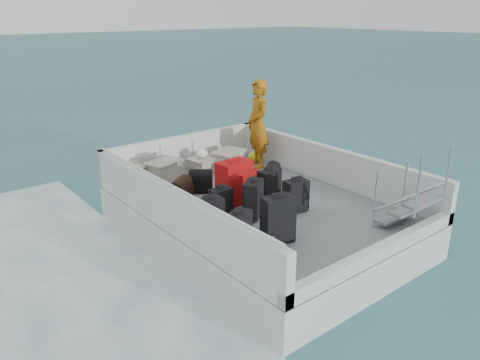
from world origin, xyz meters
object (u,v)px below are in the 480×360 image
object	(u,v)px
suitcase_5	(234,184)
suitcase_7	(269,186)
suitcase_4	(253,200)
crate_1	(164,172)
suitcase_8	(249,182)
suitcase_2	(221,204)
crate_0	(128,177)
suitcase_6	(296,196)
suitcase_3	(278,220)
crate_3	(228,161)
suitcase_1	(210,218)
suitcase_0	(238,235)
passenger	(258,124)
crate_2	(202,166)

from	to	relation	value
suitcase_5	suitcase_7	bearing A→B (deg)	-23.77
suitcase_4	crate_1	world-z (taller)	suitcase_4
suitcase_8	suitcase_5	bearing A→B (deg)	113.45
suitcase_2	crate_1	xyz separation A→B (m)	(0.18, 2.08, -0.07)
crate_0	crate_1	bearing A→B (deg)	-17.32
crate_0	suitcase_8	bearing A→B (deg)	-42.50
suitcase_2	suitcase_5	xyz separation A→B (m)	(0.51, 0.30, 0.13)
suitcase_5	suitcase_6	size ratio (longest dim) A/B	1.42
suitcase_3	crate_3	size ratio (longest dim) A/B	1.07
suitcase_5	suitcase_7	xyz separation A→B (m)	(0.59, -0.22, -0.11)
suitcase_3	suitcase_8	xyz separation A→B (m)	(1.05, 1.89, -0.21)
suitcase_3	crate_1	world-z (taller)	suitcase_3
suitcase_1	suitcase_6	distance (m)	1.60
suitcase_5	suitcase_7	world-z (taller)	suitcase_5
suitcase_0	suitcase_4	size ratio (longest dim) A/B	1.04
crate_3	crate_1	bearing A→B (deg)	169.32
suitcase_2	suitcase_6	xyz separation A→B (m)	(1.11, -0.55, 0.02)
suitcase_2	crate_3	world-z (taller)	suitcase_2
suitcase_2	crate_0	world-z (taller)	suitcase_2
crate_0	crate_3	size ratio (longest dim) A/B	0.88
suitcase_0	suitcase_6	world-z (taller)	suitcase_0
suitcase_6	suitcase_8	distance (m)	1.30
suitcase_7	suitcase_3	bearing A→B (deg)	-130.95
suitcase_2	suitcase_7	size ratio (longest dim) A/B	0.92
suitcase_7	suitcase_8	xyz separation A→B (m)	(0.11, 0.66, -0.14)
suitcase_1	suitcase_2	bearing A→B (deg)	41.63
suitcase_4	suitcase_7	xyz separation A→B (m)	(0.67, 0.37, -0.03)
suitcase_5	suitcase_8	xyz separation A→B (m)	(0.70, 0.44, -0.26)
suitcase_5	passenger	bearing A→B (deg)	35.08
suitcase_5	suitcase_8	world-z (taller)	suitcase_5
suitcase_4	crate_2	size ratio (longest dim) A/B	1.19
suitcase_0	crate_1	world-z (taller)	suitcase_0
crate_2	passenger	bearing A→B (deg)	-15.93
suitcase_1	crate_1	distance (m)	2.57
suitcase_0	crate_0	bearing A→B (deg)	65.72
suitcase_0	crate_1	bearing A→B (deg)	54.01
suitcase_1	crate_2	size ratio (longest dim) A/B	1.15
suitcase_4	crate_2	distance (m)	2.35
passenger	suitcase_6	bearing A→B (deg)	-8.44
suitcase_0	suitcase_2	distance (m)	1.25
suitcase_4	suitcase_5	world-z (taller)	suitcase_5
suitcase_4	suitcase_5	size ratio (longest dim) A/B	0.79
suitcase_4	crate_0	world-z (taller)	suitcase_4
suitcase_5	suitcase_8	bearing A→B (deg)	28.65
suitcase_4	passenger	distance (m)	2.68
suitcase_2	suitcase_5	size ratio (longest dim) A/B	0.65
suitcase_2	crate_2	xyz separation A→B (m)	(1.00, 1.99, -0.10)
suitcase_0	crate_3	xyz separation A→B (m)	(2.10, 2.95, -0.12)
suitcase_3	crate_3	bearing A→B (deg)	80.69
suitcase_5	suitcase_0	bearing A→B (deg)	-130.31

